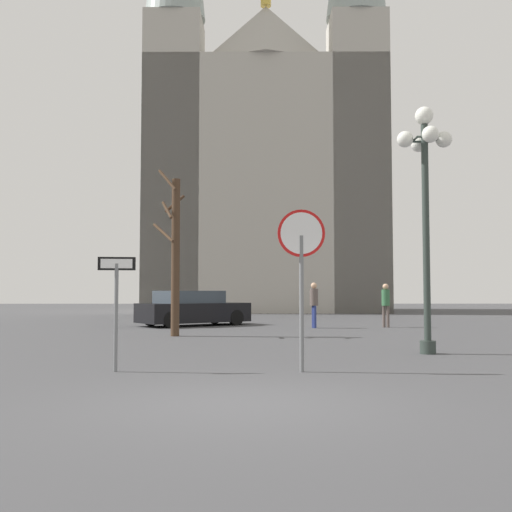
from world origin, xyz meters
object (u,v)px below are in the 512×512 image
stop_sign (301,256)px  one_way_arrow_sign (116,298)px  pedestrian_walking (314,300)px  street_lamp (425,181)px  bare_tree (175,253)px  cathedral (265,141)px  parked_car_near_black (193,309)px  pedestrian_standing (386,301)px

stop_sign → one_way_arrow_sign: 3.39m
one_way_arrow_sign → pedestrian_walking: 13.42m
street_lamp → bare_tree: 8.53m
bare_tree → pedestrian_walking: (4.89, 4.12, -1.58)m
one_way_arrow_sign → cathedral: bearing=83.6°
parked_car_near_black → pedestrian_walking: (4.85, -1.64, 0.38)m
stop_sign → bare_tree: (-3.31, 8.44, 0.60)m
cathedral → bare_tree: (-3.53, -23.07, -9.45)m
bare_tree → pedestrian_walking: size_ratio=3.04×
street_lamp → parked_car_near_black: (-6.41, 11.19, -3.29)m
stop_sign → pedestrian_walking: (1.58, 12.56, -0.99)m
one_way_arrow_sign → street_lamp: size_ratio=0.36×
pedestrian_standing → pedestrian_walking: bearing=-172.3°
street_lamp → bare_tree: street_lamp is taller
parked_car_near_black → pedestrian_walking: size_ratio=2.72×
stop_sign → parked_car_near_black: size_ratio=0.61×
stop_sign → one_way_arrow_sign: stop_sign is taller
stop_sign → one_way_arrow_sign: size_ratio=1.42×
one_way_arrow_sign → stop_sign: bearing=-1.0°
cathedral → bare_tree: bearing=-98.7°
street_lamp → one_way_arrow_sign: bearing=-155.4°
parked_car_near_black → bare_tree: bearing=-90.4°
cathedral → one_way_arrow_sign: (-3.52, -31.45, -10.78)m
parked_car_near_black → pedestrian_standing: bearing=-9.2°
stop_sign → parked_car_near_black: stop_sign is taller
bare_tree → parked_car_near_black: 6.09m
one_way_arrow_sign → pedestrian_standing: 15.05m
cathedral → bare_tree: cathedral is taller
stop_sign → bare_tree: bearing=111.4°
bare_tree → parked_car_near_black: size_ratio=1.12×
cathedral → street_lamp: cathedral is taller
one_way_arrow_sign → street_lamp: (6.44, 2.95, 2.66)m
pedestrian_standing → street_lamp: bearing=-97.5°
parked_car_near_black → cathedral: bearing=78.6°
street_lamp → parked_car_near_black: 13.31m
street_lamp → bare_tree: (-6.45, 5.43, -1.33)m
parked_car_near_black → pedestrian_walking: 5.13m
stop_sign → pedestrian_walking: stop_sign is taller
stop_sign → parked_car_near_black: bearing=103.0°
pedestrian_walking → one_way_arrow_sign: bearing=-111.3°
street_lamp → pedestrian_standing: (1.32, 9.94, -2.93)m
street_lamp → pedestrian_walking: bearing=99.3°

